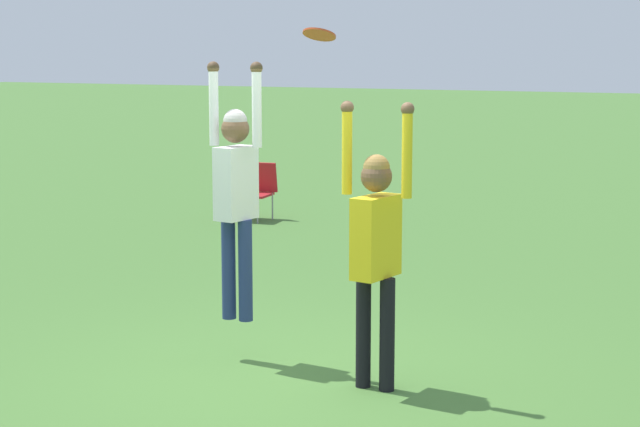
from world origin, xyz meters
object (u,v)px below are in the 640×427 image
person_defending (376,237)px  frisbee (319,35)px  person_jumping (236,184)px  camping_chair_2 (256,187)px

person_defending → frisbee: size_ratio=8.51×
person_jumping → frisbee: size_ratio=8.26×
person_jumping → camping_chair_2: 7.79m
person_defending → camping_chair_2: bearing=-135.8°
person_defending → camping_chair_2: (-5.18, 6.90, -0.71)m
frisbee → camping_chair_2: size_ratio=0.30×
person_defending → frisbee: bearing=-94.4°
frisbee → camping_chair_2: 8.52m
person_jumping → camping_chair_2: size_ratio=2.45×
frisbee → camping_chair_2: bearing=124.3°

